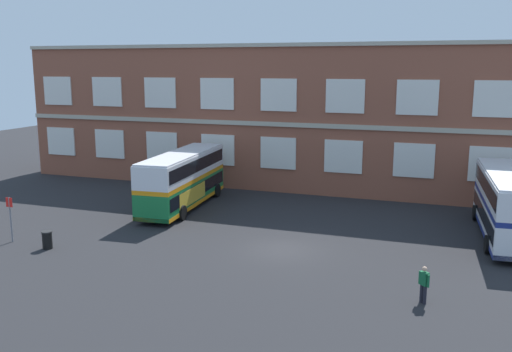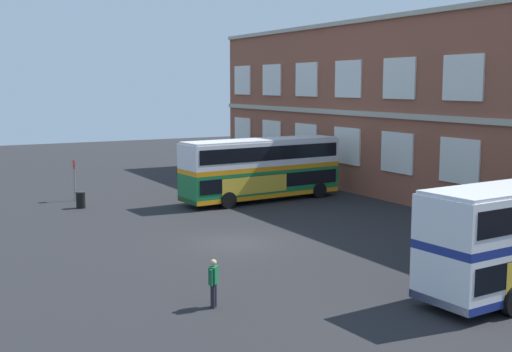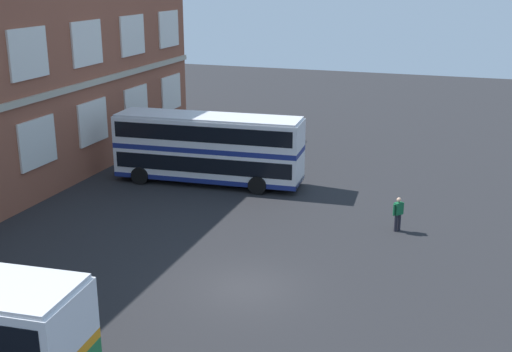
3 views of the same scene
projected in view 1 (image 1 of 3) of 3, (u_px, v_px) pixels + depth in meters
The scene contains 7 objects.
ground_plane at pixel (292, 240), 33.87m from camera, with size 120.00×120.00×0.00m, color #232326.
brick_terminal_building at pixel (322, 118), 48.14m from camera, with size 53.51×8.19×12.05m.
double_decker_near at pixel (183, 179), 41.14m from camera, with size 3.51×11.17×4.07m.
double_decker_middle at pixel (506, 204), 33.78m from camera, with size 3.43×11.15×4.07m.
waiting_passenger at pixel (424, 283), 24.68m from camera, with size 0.53×0.51×1.70m.
bus_stand_flag at pixel (10, 215), 33.16m from camera, with size 0.44×0.10×2.70m.
station_litter_bin at pixel (47, 240), 32.14m from camera, with size 0.60×0.60×1.03m.
Camera 1 is at (8.91, -29.31, 10.34)m, focal length 39.48 mm.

